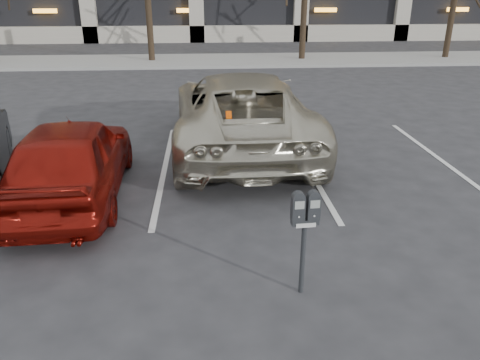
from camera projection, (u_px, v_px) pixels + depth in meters
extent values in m
plane|color=#28282B|center=(246.00, 220.00, 7.11)|extent=(140.00, 140.00, 0.00)
cube|color=gray|center=(217.00, 61.00, 21.81)|extent=(80.00, 4.00, 0.12)
cube|color=silver|center=(17.00, 172.00, 8.94)|extent=(0.10, 5.20, 0.00)
cube|color=silver|center=(165.00, 168.00, 9.13)|extent=(0.10, 5.20, 0.00)
cube|color=silver|center=(306.00, 164.00, 9.32)|extent=(0.10, 5.20, 0.00)
cube|color=silver|center=(442.00, 161.00, 9.51)|extent=(0.10, 5.20, 0.00)
cylinder|color=black|center=(149.00, 17.00, 20.87)|extent=(0.28, 0.28, 3.99)
cylinder|color=black|center=(304.00, 18.00, 21.37)|extent=(0.28, 0.28, 3.82)
cylinder|color=black|center=(451.00, 21.00, 21.91)|extent=(0.28, 0.28, 3.49)
cylinder|color=black|center=(303.00, 258.00, 5.28)|extent=(0.06, 0.06, 0.90)
cube|color=black|center=(305.00, 221.00, 5.10)|extent=(0.31, 0.12, 0.06)
cube|color=silver|center=(306.00, 225.00, 5.05)|extent=(0.22, 0.02, 0.05)
cube|color=gray|center=(300.00, 205.00, 4.94)|extent=(0.11, 0.02, 0.09)
cube|color=gray|center=(315.00, 204.00, 4.96)|extent=(0.11, 0.02, 0.09)
imported|color=beige|center=(241.00, 111.00, 9.95)|extent=(2.85, 6.00, 1.65)
cube|color=#DE4804|center=(227.00, 81.00, 8.64)|extent=(0.10, 0.20, 0.01)
imported|color=maroon|center=(72.00, 158.00, 7.63)|extent=(1.81, 4.12, 1.38)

